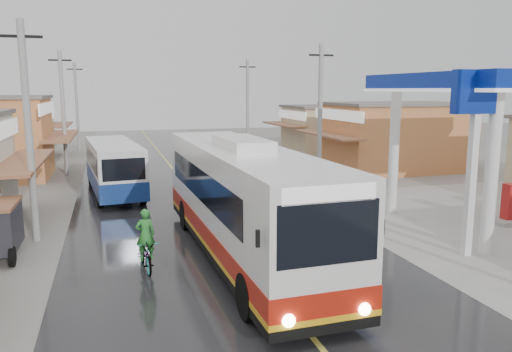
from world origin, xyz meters
name	(u,v)px	position (x,y,z in m)	size (l,w,h in m)	color
ground	(299,322)	(0.00, 0.00, 0.00)	(120.00, 120.00, 0.00)	slate
road	(196,196)	(0.00, 15.00, 0.01)	(12.00, 90.00, 0.02)	black
centre_line	(196,196)	(0.00, 15.00, 0.02)	(0.15, 90.00, 0.01)	#D8CC4C
shopfronts_right	(473,191)	(15.00, 12.00, 0.00)	(11.00, 44.00, 4.80)	beige
utility_poles_left	(55,201)	(-7.00, 16.00, 0.00)	(1.60, 50.00, 8.00)	gray
utility_poles_right	(318,189)	(7.00, 15.00, 0.00)	(1.60, 36.00, 8.00)	gray
coach_bus	(242,201)	(-0.10, 5.07, 1.93)	(3.23, 12.93, 4.01)	silver
second_bus	(114,167)	(-4.07, 16.80, 1.51)	(3.10, 8.60, 2.79)	silver
cyclist	(146,250)	(-3.30, 4.71, 0.66)	(0.83, 1.91, 2.00)	black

